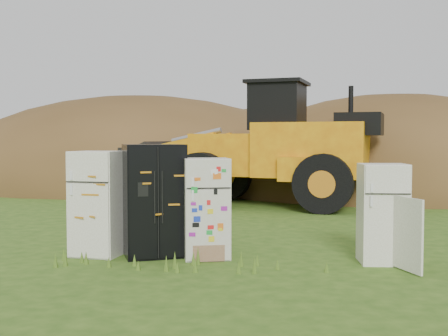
# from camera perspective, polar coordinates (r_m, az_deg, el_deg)

# --- Properties ---
(ground) EXTENTS (120.00, 120.00, 0.00)m
(ground) POSITION_cam_1_polar(r_m,az_deg,el_deg) (9.60, 1.56, -9.15)
(ground) COLOR #2F5215
(ground) RESTS_ON ground
(fridge_leftmost) EXTENTS (0.87, 0.85, 1.81)m
(fridge_leftmost) POSITION_cam_1_polar(r_m,az_deg,el_deg) (9.98, -12.63, -3.50)
(fridge_leftmost) COLOR white
(fridge_leftmost) RESTS_ON ground
(fridge_black_side) EXTENTS (1.24, 1.13, 1.92)m
(fridge_black_side) POSITION_cam_1_polar(r_m,az_deg,el_deg) (9.73, -7.12, -3.27)
(fridge_black_side) COLOR black
(fridge_black_side) RESTS_ON ground
(fridge_sticker) EXTENTS (0.91, 0.87, 1.69)m
(fridge_sticker) POSITION_cam_1_polar(r_m,az_deg,el_deg) (9.53, -1.81, -4.09)
(fridge_sticker) COLOR silver
(fridge_sticker) RESTS_ON ground
(fridge_open_door) EXTENTS (0.78, 0.73, 1.61)m
(fridge_open_door) POSITION_cam_1_polar(r_m,az_deg,el_deg) (9.50, 15.81, -4.46)
(fridge_open_door) COLOR white
(fridge_open_door) RESTS_ON ground
(wheel_loader) EXTENTS (8.16, 4.53, 3.73)m
(wheel_loader) POSITION_cam_1_polar(r_m,az_deg,el_deg) (17.09, 2.39, 2.47)
(wheel_loader) COLOR orange
(wheel_loader) RESTS_ON ground
(dirt_mound_right) EXTENTS (13.96, 10.23, 7.39)m
(dirt_mound_right) POSITION_cam_1_polar(r_m,az_deg,el_deg) (22.11, 16.79, -2.37)
(dirt_mound_right) COLOR #493317
(dirt_mound_right) RESTS_ON ground
(dirt_mound_left) EXTENTS (17.53, 13.15, 7.83)m
(dirt_mound_left) POSITION_cam_1_polar(r_m,az_deg,el_deg) (25.25, -8.77, -1.63)
(dirt_mound_left) COLOR #493317
(dirt_mound_left) RESTS_ON ground
(dirt_mound_back) EXTENTS (20.25, 13.50, 7.02)m
(dirt_mound_back) POSITION_cam_1_polar(r_m,az_deg,el_deg) (27.77, 5.44, -1.19)
(dirt_mound_back) COLOR #493317
(dirt_mound_back) RESTS_ON ground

